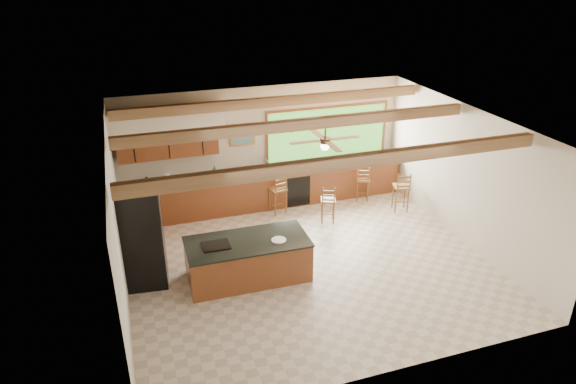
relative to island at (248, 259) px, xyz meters
name	(u,v)px	position (x,y,z in m)	size (l,w,h in m)	color
ground	(308,264)	(1.30, 0.08, -0.42)	(7.20, 7.20, 0.00)	beige
room_shell	(291,154)	(1.13, 0.73, 1.80)	(7.27, 6.54, 3.02)	beige
counter_run	(240,199)	(0.48, 2.60, 0.05)	(7.12, 3.10, 1.23)	brown
island	(248,259)	(0.00, 0.00, 0.00)	(2.39, 1.15, 0.85)	brown
refrigerator	(142,237)	(-1.91, 0.48, 0.58)	(0.85, 0.83, 2.00)	black
bar_stool_a	(278,190)	(1.40, 2.47, 0.20)	(0.45, 0.45, 1.05)	brown
bar_stool_b	(329,201)	(2.39, 1.63, 0.15)	(0.44, 0.44, 0.96)	brown
bar_stool_c	(364,180)	(3.71, 2.48, 0.15)	(0.45, 0.45, 0.96)	brown
bar_stool_d	(403,188)	(4.34, 1.62, 0.22)	(0.47, 0.47, 1.07)	brown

